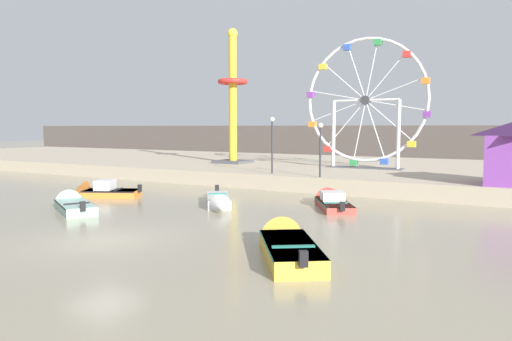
% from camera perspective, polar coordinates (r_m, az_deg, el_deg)
% --- Properties ---
extents(ground_plane, '(240.00, 240.00, 0.00)m').
position_cam_1_polar(ground_plane, '(19.04, -17.55, -7.92)').
color(ground_plane, gray).
extents(quay_promenade, '(110.00, 23.26, 1.02)m').
position_cam_1_polar(quay_promenade, '(42.26, 10.64, 0.04)').
color(quay_promenade, '#B7A88E').
rests_on(quay_promenade, ground_plane).
extents(distant_town_skyline, '(140.00, 3.00, 4.40)m').
position_cam_1_polar(distant_town_skyline, '(65.08, 17.52, 3.16)').
color(distant_town_skyline, '#564C47').
rests_on(distant_town_skyline, ground_plane).
extents(motorboat_mustard_yellow, '(4.30, 5.27, 1.49)m').
position_cam_1_polar(motorboat_mustard_yellow, '(16.55, 3.55, -8.61)').
color(motorboat_mustard_yellow, gold).
rests_on(motorboat_mustard_yellow, ground_plane).
extents(motorboat_faded_red, '(3.81, 5.05, 1.37)m').
position_cam_1_polar(motorboat_faded_red, '(26.45, 8.79, -3.57)').
color(motorboat_faded_red, '#B24238').
rests_on(motorboat_faded_red, ground_plane).
extents(motorboat_pale_grey, '(3.87, 4.71, 1.14)m').
position_cam_1_polar(motorboat_pale_grey, '(25.69, -4.42, -3.72)').
color(motorboat_pale_grey, silver).
rests_on(motorboat_pale_grey, ground_plane).
extents(motorboat_orange_hull, '(4.40, 3.19, 1.56)m').
position_cam_1_polar(motorboat_orange_hull, '(30.85, -18.10, -2.40)').
color(motorboat_orange_hull, orange).
rests_on(motorboat_orange_hull, ground_plane).
extents(motorboat_seafoam, '(4.82, 3.59, 1.36)m').
position_cam_1_polar(motorboat_seafoam, '(26.71, -20.93, -3.75)').
color(motorboat_seafoam, '#93BCAD').
rests_on(motorboat_seafoam, ground_plane).
extents(ferris_wheel_white_frame, '(9.70, 1.20, 10.02)m').
position_cam_1_polar(ferris_wheel_white_frame, '(38.29, 12.83, 7.78)').
color(ferris_wheel_white_frame, silver).
rests_on(ferris_wheel_white_frame, quay_promenade).
extents(drop_tower_yellow_tower, '(2.80, 2.80, 11.76)m').
position_cam_1_polar(drop_tower_yellow_tower, '(42.97, -2.76, 8.15)').
color(drop_tower_yellow_tower, gold).
rests_on(drop_tower_yellow_tower, quay_promenade).
extents(promenade_lamp_near, '(0.32, 0.32, 3.47)m').
position_cam_1_polar(promenade_lamp_near, '(31.03, 7.62, 3.46)').
color(promenade_lamp_near, '#2D2D33').
rests_on(promenade_lamp_near, quay_promenade).
extents(promenade_lamp_far, '(0.32, 0.32, 3.89)m').
position_cam_1_polar(promenade_lamp_far, '(33.15, 1.93, 4.03)').
color(promenade_lamp_far, '#2D2D33').
rests_on(promenade_lamp_far, quay_promenade).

